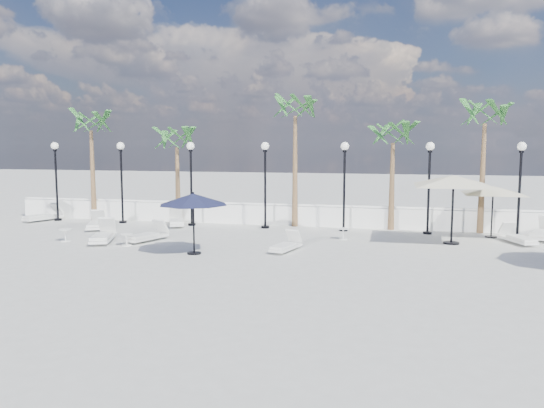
% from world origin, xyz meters
% --- Properties ---
extents(ground, '(100.00, 100.00, 0.00)m').
position_xyz_m(ground, '(0.00, 0.00, 0.00)').
color(ground, '#A0A09B').
rests_on(ground, ground).
extents(balustrade, '(26.00, 0.30, 1.01)m').
position_xyz_m(balustrade, '(0.00, 7.50, 0.47)').
color(balustrade, white).
rests_on(balustrade, ground).
extents(lamppost_0, '(0.36, 0.36, 3.84)m').
position_xyz_m(lamppost_0, '(-10.50, 6.50, 2.49)').
color(lamppost_0, black).
rests_on(lamppost_0, ground).
extents(lamppost_1, '(0.36, 0.36, 3.84)m').
position_xyz_m(lamppost_1, '(-7.00, 6.50, 2.49)').
color(lamppost_1, black).
rests_on(lamppost_1, ground).
extents(lamppost_2, '(0.36, 0.36, 3.84)m').
position_xyz_m(lamppost_2, '(-3.50, 6.50, 2.49)').
color(lamppost_2, black).
rests_on(lamppost_2, ground).
extents(lamppost_3, '(0.36, 0.36, 3.84)m').
position_xyz_m(lamppost_3, '(0.00, 6.50, 2.49)').
color(lamppost_3, black).
rests_on(lamppost_3, ground).
extents(lamppost_4, '(0.36, 0.36, 3.84)m').
position_xyz_m(lamppost_4, '(3.50, 6.50, 2.49)').
color(lamppost_4, black).
rests_on(lamppost_4, ground).
extents(lamppost_5, '(0.36, 0.36, 3.84)m').
position_xyz_m(lamppost_5, '(7.00, 6.50, 2.49)').
color(lamppost_5, black).
rests_on(lamppost_5, ground).
extents(lamppost_6, '(0.36, 0.36, 3.84)m').
position_xyz_m(lamppost_6, '(10.50, 6.50, 2.49)').
color(lamppost_6, black).
rests_on(lamppost_6, ground).
extents(palm_0, '(2.60, 2.60, 5.50)m').
position_xyz_m(palm_0, '(-9.00, 7.30, 4.53)').
color(palm_0, brown).
rests_on(palm_0, ground).
extents(palm_1, '(2.60, 2.60, 4.70)m').
position_xyz_m(palm_1, '(-4.50, 7.30, 3.75)').
color(palm_1, brown).
rests_on(palm_1, ground).
extents(palm_2, '(2.60, 2.60, 6.10)m').
position_xyz_m(palm_2, '(1.20, 7.30, 5.12)').
color(palm_2, brown).
rests_on(palm_2, ground).
extents(palm_3, '(2.60, 2.60, 4.90)m').
position_xyz_m(palm_3, '(5.50, 7.30, 3.95)').
color(palm_3, brown).
rests_on(palm_3, ground).
extents(palm_4, '(2.60, 2.60, 5.70)m').
position_xyz_m(palm_4, '(9.20, 7.30, 4.73)').
color(palm_4, brown).
rests_on(palm_4, ground).
extents(lounger_0, '(1.26, 2.04, 0.73)m').
position_xyz_m(lounger_0, '(-11.10, 6.22, 0.24)').
color(lounger_0, silver).
rests_on(lounger_0, ground).
extents(lounger_1, '(1.36, 2.00, 0.72)m').
position_xyz_m(lounger_1, '(-4.15, 6.22, 0.24)').
color(lounger_1, silver).
rests_on(lounger_1, ground).
extents(lounger_2, '(1.29, 1.96, 0.70)m').
position_xyz_m(lounger_2, '(-7.25, 4.57, 0.24)').
color(lounger_2, silver).
rests_on(lounger_2, ground).
extents(lounger_3, '(1.30, 2.17, 0.78)m').
position_xyz_m(lounger_3, '(-5.28, 1.81, 0.26)').
color(lounger_3, silver).
rests_on(lounger_3, ground).
extents(lounger_4, '(1.19, 1.95, 0.70)m').
position_xyz_m(lounger_4, '(-3.71, 2.38, 0.23)').
color(lounger_4, silver).
rests_on(lounger_4, ground).
extents(lounger_5, '(0.93, 1.73, 0.62)m').
position_xyz_m(lounger_5, '(1.91, 1.70, 0.21)').
color(lounger_5, silver).
rests_on(lounger_5, ground).
extents(lounger_6, '(1.19, 1.87, 0.67)m').
position_xyz_m(lounger_6, '(10.19, 5.07, 0.22)').
color(lounger_6, silver).
rests_on(lounger_6, ground).
extents(lounger_7, '(1.47, 2.22, 0.80)m').
position_xyz_m(lounger_7, '(11.40, 6.22, 0.27)').
color(lounger_7, silver).
rests_on(lounger_7, ground).
extents(side_table_0, '(0.50, 0.50, 0.49)m').
position_xyz_m(side_table_0, '(-6.81, 1.65, 0.29)').
color(side_table_0, silver).
rests_on(side_table_0, ground).
extents(side_table_1, '(0.46, 0.46, 0.45)m').
position_xyz_m(side_table_1, '(-4.07, 1.37, 0.27)').
color(side_table_1, silver).
rests_on(side_table_1, ground).
extents(side_table_2, '(0.45, 0.45, 0.44)m').
position_xyz_m(side_table_2, '(3.67, 4.47, 0.27)').
color(side_table_2, silver).
rests_on(side_table_2, ground).
extents(parasol_navy_mid, '(2.39, 2.39, 2.14)m').
position_xyz_m(parasol_navy_mid, '(-1.08, 0.53, 1.88)').
color(parasol_navy_mid, black).
rests_on(parasol_navy_mid, ground).
extents(parasol_cream_sq_a, '(4.55, 4.55, 2.23)m').
position_xyz_m(parasol_cream_sq_a, '(9.46, 6.20, 2.07)').
color(parasol_cream_sq_a, black).
rests_on(parasol_cream_sq_a, ground).
extents(parasol_cream_sq_b, '(5.58, 5.58, 2.80)m').
position_xyz_m(parasol_cream_sq_b, '(7.74, 4.42, 2.58)').
color(parasol_cream_sq_b, black).
rests_on(parasol_cream_sq_b, ground).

